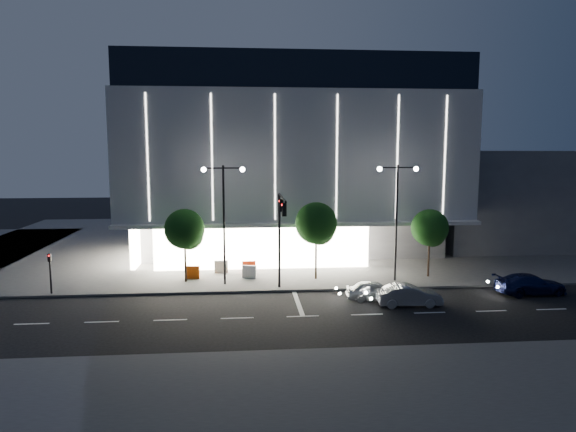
# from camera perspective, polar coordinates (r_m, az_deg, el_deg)

# --- Properties ---
(ground) EXTENTS (160.00, 160.00, 0.00)m
(ground) POSITION_cam_1_polar(r_m,az_deg,el_deg) (33.27, -2.12, -10.35)
(ground) COLOR black
(ground) RESTS_ON ground
(sidewalk_museum) EXTENTS (70.00, 40.00, 0.15)m
(sidewalk_museum) POSITION_cam_1_polar(r_m,az_deg,el_deg) (56.93, 1.71, -2.79)
(sidewalk_museum) COLOR #474747
(sidewalk_museum) RESTS_ON ground
(sidewalk_near) EXTENTS (70.00, 10.00, 0.15)m
(sidewalk_near) POSITION_cam_1_polar(r_m,az_deg,el_deg) (23.02, 12.73, -18.72)
(sidewalk_near) COLOR #474747
(sidewalk_near) RESTS_ON ground
(museum) EXTENTS (30.00, 25.80, 18.00)m
(museum) POSITION_cam_1_polar(r_m,az_deg,el_deg) (54.15, -0.18, 6.48)
(museum) COLOR #4C4C51
(museum) RESTS_ON ground
(annex_building) EXTENTS (16.00, 20.00, 10.00)m
(annex_building) POSITION_cam_1_polar(r_m,az_deg,el_deg) (62.29, 21.31, 2.16)
(annex_building) COLOR #4C4C51
(annex_building) RESTS_ON ground
(traffic_mast) EXTENTS (0.33, 5.89, 7.07)m
(traffic_mast) POSITION_cam_1_polar(r_m,az_deg,el_deg) (35.45, -0.82, -0.90)
(traffic_mast) COLOR black
(traffic_mast) RESTS_ON ground
(street_lamp_west) EXTENTS (3.16, 0.36, 9.00)m
(street_lamp_west) POSITION_cam_1_polar(r_m,az_deg,el_deg) (37.91, -7.15, 1.00)
(street_lamp_west) COLOR black
(street_lamp_west) RESTS_ON ground
(street_lamp_east) EXTENTS (3.16, 0.36, 9.00)m
(street_lamp_east) POSITION_cam_1_polar(r_m,az_deg,el_deg) (39.59, 12.00, 1.17)
(street_lamp_east) COLOR black
(street_lamp_east) RESTS_ON ground
(ped_signal_far) EXTENTS (0.22, 0.24, 3.00)m
(ped_signal_far) POSITION_cam_1_polar(r_m,az_deg,el_deg) (39.45, -24.91, -5.38)
(ped_signal_far) COLOR black
(ped_signal_far) RESTS_ON ground
(tree_left) EXTENTS (3.02, 3.02, 5.72)m
(tree_left) POSITION_cam_1_polar(r_m,az_deg,el_deg) (39.40, -11.38, -1.66)
(tree_left) COLOR black
(tree_left) RESTS_ON ground
(tree_mid) EXTENTS (3.25, 3.25, 6.15)m
(tree_mid) POSITION_cam_1_polar(r_m,az_deg,el_deg) (39.49, 3.18, -1.07)
(tree_mid) COLOR black
(tree_mid) RESTS_ON ground
(tree_right) EXTENTS (2.91, 2.91, 5.51)m
(tree_right) POSITION_cam_1_polar(r_m,az_deg,el_deg) (41.79, 15.49, -1.48)
(tree_right) COLOR black
(tree_right) RESTS_ON ground
(car_lead) EXTENTS (3.97, 1.87, 1.31)m
(car_lead) POSITION_cam_1_polar(r_m,az_deg,el_deg) (35.54, 9.60, -8.19)
(car_lead) COLOR #AFB2B7
(car_lead) RESTS_ON ground
(car_second) EXTENTS (4.27, 1.60, 1.39)m
(car_second) POSITION_cam_1_polar(r_m,az_deg,el_deg) (34.74, 13.26, -8.58)
(car_second) COLOR #AFB3B7
(car_second) RESTS_ON ground
(car_third) EXTENTS (5.08, 2.33, 1.44)m
(car_third) POSITION_cam_1_polar(r_m,az_deg,el_deg) (40.24, 25.32, -6.86)
(car_third) COLOR #121845
(car_third) RESTS_ON ground
(barrier_a) EXTENTS (1.12, 0.34, 1.00)m
(barrier_a) POSITION_cam_1_polar(r_m,az_deg,el_deg) (40.80, -10.58, -6.18)
(barrier_a) COLOR #DB4D0C
(barrier_a) RESTS_ON sidewalk_museum
(barrier_b) EXTENTS (1.11, 0.29, 1.00)m
(barrier_b) POSITION_cam_1_polar(r_m,az_deg,el_deg) (42.41, -7.44, -5.60)
(barrier_b) COLOR silver
(barrier_b) RESTS_ON sidewalk_museum
(barrier_c) EXTENTS (1.11, 0.30, 1.00)m
(barrier_c) POSITION_cam_1_polar(r_m,az_deg,el_deg) (41.97, -4.37, -5.69)
(barrier_c) COLOR red
(barrier_c) RESTS_ON sidewalk_museum
(barrier_d) EXTENTS (1.13, 0.54, 1.00)m
(barrier_d) POSITION_cam_1_polar(r_m,az_deg,el_deg) (40.42, -4.32, -6.20)
(barrier_d) COLOR silver
(barrier_d) RESTS_ON sidewalk_museum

